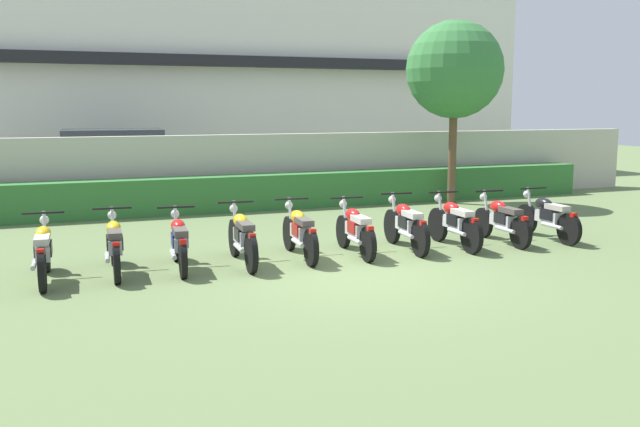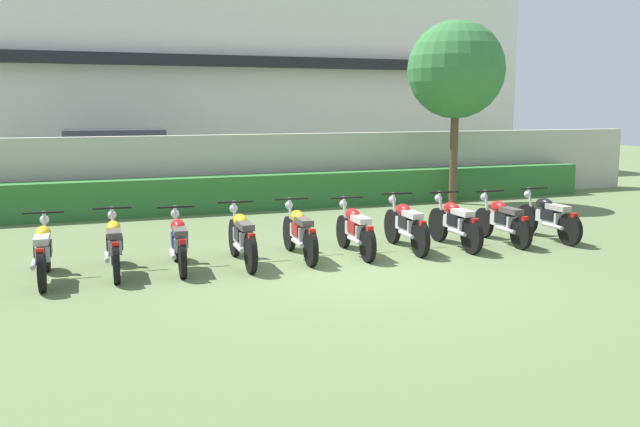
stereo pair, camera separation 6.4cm
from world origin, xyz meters
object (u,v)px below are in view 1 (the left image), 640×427
(motorcycle_in_row_4, at_px, (300,232))
(motorcycle_in_row_0, at_px, (44,251))
(tree_near_inspector, at_px, (455,70))
(motorcycle_in_row_7, at_px, (454,222))
(motorcycle_in_row_2, at_px, (179,242))
(motorcycle_in_row_9, at_px, (547,216))
(parked_car, at_px, (119,163))
(motorcycle_in_row_6, at_px, (406,224))
(motorcycle_in_row_8, at_px, (502,220))
(motorcycle_in_row_1, at_px, (114,245))
(motorcycle_in_row_3, at_px, (242,237))
(motorcycle_in_row_5, at_px, (355,229))

(motorcycle_in_row_4, bearing_deg, motorcycle_in_row_0, 96.05)
(tree_near_inspector, relative_size, motorcycle_in_row_7, 2.53)
(motorcycle_in_row_2, height_order, motorcycle_in_row_9, motorcycle_in_row_9)
(parked_car, bearing_deg, motorcycle_in_row_6, -63.91)
(motorcycle_in_row_4, bearing_deg, motorcycle_in_row_8, -88.17)
(parked_car, height_order, motorcycle_in_row_1, parked_car)
(motorcycle_in_row_1, distance_m, motorcycle_in_row_6, 5.00)
(motorcycle_in_row_1, relative_size, motorcycle_in_row_7, 1.03)
(tree_near_inspector, height_order, motorcycle_in_row_9, tree_near_inspector)
(motorcycle_in_row_0, distance_m, motorcycle_in_row_8, 7.98)
(motorcycle_in_row_0, xyz_separation_m, motorcycle_in_row_7, (6.94, 0.00, 0.00))
(motorcycle_in_row_0, relative_size, motorcycle_in_row_3, 0.98)
(motorcycle_in_row_0, height_order, motorcycle_in_row_7, motorcycle_in_row_7)
(motorcycle_in_row_2, distance_m, motorcycle_in_row_8, 6.00)
(motorcycle_in_row_3, relative_size, motorcycle_in_row_7, 1.05)
(motorcycle_in_row_3, bearing_deg, motorcycle_in_row_9, -87.29)
(motorcycle_in_row_1, relative_size, motorcycle_in_row_5, 1.04)
(parked_car, height_order, motorcycle_in_row_9, parked_car)
(motorcycle_in_row_2, bearing_deg, motorcycle_in_row_3, -85.88)
(motorcycle_in_row_6, xyz_separation_m, motorcycle_in_row_9, (2.99, -0.12, -0.01))
(motorcycle_in_row_0, bearing_deg, motorcycle_in_row_3, -86.65)
(motorcycle_in_row_8, bearing_deg, parked_car, 33.85)
(parked_car, distance_m, motorcycle_in_row_0, 9.84)
(tree_near_inspector, relative_size, motorcycle_in_row_3, 2.41)
(tree_near_inspector, height_order, motorcycle_in_row_5, tree_near_inspector)
(tree_near_inspector, height_order, motorcycle_in_row_7, tree_near_inspector)
(motorcycle_in_row_3, distance_m, motorcycle_in_row_5, 2.01)
(motorcycle_in_row_8, bearing_deg, motorcycle_in_row_3, 91.76)
(motorcycle_in_row_3, height_order, motorcycle_in_row_8, motorcycle_in_row_3)
(motorcycle_in_row_4, distance_m, motorcycle_in_row_9, 4.99)
(parked_car, bearing_deg, motorcycle_in_row_9, -50.73)
(tree_near_inspector, height_order, motorcycle_in_row_3, tree_near_inspector)
(motorcycle_in_row_2, bearing_deg, motorcycle_in_row_6, -84.16)
(parked_car, height_order, motorcycle_in_row_3, parked_car)
(motorcycle_in_row_3, bearing_deg, parked_car, 9.05)
(motorcycle_in_row_8, bearing_deg, motorcycle_in_row_6, 89.44)
(motorcycle_in_row_1, height_order, motorcycle_in_row_7, motorcycle_in_row_7)
(motorcycle_in_row_2, xyz_separation_m, motorcycle_in_row_3, (1.02, -0.02, 0.02))
(motorcycle_in_row_0, distance_m, motorcycle_in_row_3, 2.99)
(parked_car, relative_size, motorcycle_in_row_7, 2.48)
(motorcycle_in_row_5, bearing_deg, motorcycle_in_row_9, -86.83)
(motorcycle_in_row_2, relative_size, motorcycle_in_row_5, 0.98)
(motorcycle_in_row_5, height_order, motorcycle_in_row_7, motorcycle_in_row_7)
(motorcycle_in_row_5, bearing_deg, motorcycle_in_row_4, 88.99)
(motorcycle_in_row_1, xyz_separation_m, motorcycle_in_row_6, (5.00, -0.01, 0.01))
(motorcycle_in_row_3, xyz_separation_m, motorcycle_in_row_4, (1.03, 0.12, -0.01))
(motorcycle_in_row_5, relative_size, motorcycle_in_row_7, 0.99)
(motorcycle_in_row_1, height_order, motorcycle_in_row_6, motorcycle_in_row_6)
(motorcycle_in_row_2, distance_m, motorcycle_in_row_7, 4.96)
(motorcycle_in_row_9, bearing_deg, motorcycle_in_row_5, 89.66)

